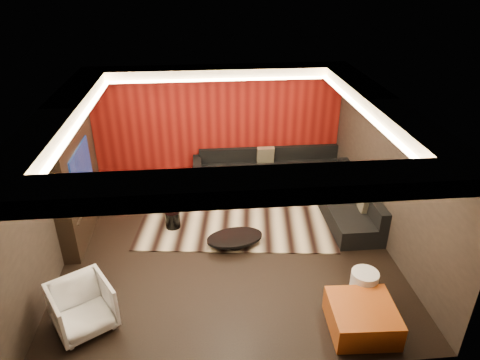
{
  "coord_description": "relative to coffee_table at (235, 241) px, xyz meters",
  "views": [
    {
      "loc": [
        -0.42,
        -6.84,
        4.93
      ],
      "look_at": [
        0.3,
        0.6,
        1.05
      ],
      "focal_mm": 32.0,
      "sensor_mm": 36.0,
      "label": 1
    }
  ],
  "objects": [
    {
      "name": "rug",
      "position": [
        0.15,
        1.25,
        -0.1
      ],
      "size": [
        4.33,
        3.46,
        0.02
      ],
      "primitive_type": "cube",
      "rotation": [
        0.0,
        0.0,
        -0.12
      ],
      "color": "#C0AD8C",
      "rests_on": "floor"
    },
    {
      "name": "white_side_table",
      "position": [
        1.93,
        -1.66,
        0.16
      ],
      "size": [
        0.55,
        0.55,
        0.54
      ],
      "primitive_type": "cylinder",
      "rotation": [
        0.0,
        0.0,
        0.34
      ],
      "color": "white",
      "rests_on": "floor"
    },
    {
      "name": "coffee_table",
      "position": [
        0.0,
        0.0,
        0.0
      ],
      "size": [
        1.27,
        1.27,
        0.18
      ],
      "primitive_type": "cylinder",
      "rotation": [
        0.0,
        0.0,
        0.19
      ],
      "color": "black",
      "rests_on": "rug"
    },
    {
      "name": "tv_screen",
      "position": [
        -2.82,
        0.71,
        1.34
      ],
      "size": [
        0.04,
        1.3,
        0.8
      ],
      "primitive_type": "cube",
      "color": "black",
      "rests_on": "ground"
    },
    {
      "name": "wall_left",
      "position": [
        -3.14,
        0.11,
        1.29
      ],
      "size": [
        0.02,
        6.0,
        2.8
      ],
      "primitive_type": "cube",
      "color": "black",
      "rests_on": "ground"
    },
    {
      "name": "tv_shelf",
      "position": [
        -2.82,
        0.71,
        0.59
      ],
      "size": [
        0.04,
        1.6,
        0.04
      ],
      "primitive_type": "cube",
      "color": "black",
      "rests_on": "ground"
    },
    {
      "name": "red_feature_wall",
      "position": [
        -0.13,
        3.08,
        1.29
      ],
      "size": [
        5.98,
        0.05,
        2.78
      ],
      "primitive_type": "cube",
      "color": "#6B0C0A",
      "rests_on": "ground"
    },
    {
      "name": "orange_ottoman",
      "position": [
        1.7,
        -2.26,
        0.1
      ],
      "size": [
        0.99,
        0.99,
        0.42
      ],
      "primitive_type": "cube",
      "rotation": [
        0.0,
        0.0,
        -0.05
      ],
      "color": "#9E3214",
      "rests_on": "floor"
    },
    {
      "name": "drum_stool",
      "position": [
        -1.21,
        0.74,
        0.09
      ],
      "size": [
        0.32,
        0.32,
        0.35
      ],
      "primitive_type": "cylinder",
      "rotation": [
        0.0,
        0.0,
        -0.06
      ],
      "color": "black",
      "rests_on": "rug"
    },
    {
      "name": "soffit_back",
      "position": [
        -0.13,
        2.81,
        2.58
      ],
      "size": [
        6.0,
        0.6,
        0.22
      ],
      "primitive_type": "cube",
      "color": "silver",
      "rests_on": "ground"
    },
    {
      "name": "ceiling",
      "position": [
        -0.13,
        0.11,
        2.7
      ],
      "size": [
        6.0,
        6.0,
        0.02
      ],
      "primitive_type": "cube",
      "color": "silver",
      "rests_on": "ground"
    },
    {
      "name": "throw_pillows",
      "position": [
        2.04,
        1.59,
        0.51
      ],
      "size": [
        1.89,
        2.74,
        0.5
      ],
      "color": "tan",
      "rests_on": "sectional_sofa"
    },
    {
      "name": "wall_right",
      "position": [
        2.88,
        0.11,
        1.29
      ],
      "size": [
        0.02,
        6.0,
        2.8
      ],
      "primitive_type": "cube",
      "color": "black",
      "rests_on": "ground"
    },
    {
      "name": "wall_back",
      "position": [
        -0.13,
        3.12,
        1.29
      ],
      "size": [
        6.0,
        0.02,
        2.8
      ],
      "primitive_type": "cube",
      "color": "black",
      "rests_on": "ground"
    },
    {
      "name": "cove_right",
      "position": [
        2.23,
        0.11,
        2.49
      ],
      "size": [
        0.08,
        4.8,
        0.04
      ],
      "primitive_type": "cube",
      "color": "#FFD899",
      "rests_on": "ground"
    },
    {
      "name": "cove_front",
      "position": [
        -0.13,
        -2.25,
        2.49
      ],
      "size": [
        4.8,
        0.08,
        0.04
      ],
      "primitive_type": "cube",
      "color": "#FFD899",
      "rests_on": "ground"
    },
    {
      "name": "cove_back",
      "position": [
        -0.13,
        2.47,
        2.49
      ],
      "size": [
        4.8,
        0.08,
        0.04
      ],
      "primitive_type": "cube",
      "color": "#FFD899",
      "rests_on": "ground"
    },
    {
      "name": "armchair",
      "position": [
        -2.41,
        -1.82,
        0.27
      ],
      "size": [
        1.12,
        1.13,
        0.76
      ],
      "primitive_type": "imported",
      "rotation": [
        0.0,
        0.0,
        0.54
      ],
      "color": "white",
      "rests_on": "floor"
    },
    {
      "name": "striped_pouf",
      "position": [
        -1.39,
        1.56,
        0.1
      ],
      "size": [
        0.82,
        0.82,
        0.38
      ],
      "primitive_type": "ellipsoid",
      "rotation": [
        0.0,
        0.0,
        0.2
      ],
      "color": "beige",
      "rests_on": "rug"
    },
    {
      "name": "soffit_left",
      "position": [
        -2.83,
        0.11,
        2.58
      ],
      "size": [
        0.6,
        4.8,
        0.22
      ],
      "primitive_type": "cube",
      "color": "silver",
      "rests_on": "ground"
    },
    {
      "name": "sectional_sofa",
      "position": [
        1.6,
        1.97,
        0.15
      ],
      "size": [
        3.65,
        3.5,
        0.75
      ],
      "color": "black",
      "rests_on": "floor"
    },
    {
      "name": "tv_surround",
      "position": [
        -2.98,
        0.71,
        0.99
      ],
      "size": [
        0.3,
        2.0,
        2.2
      ],
      "primitive_type": "cube",
      "color": "black",
      "rests_on": "ground"
    },
    {
      "name": "soffit_right",
      "position": [
        2.57,
        0.11,
        2.58
      ],
      "size": [
        0.6,
        4.8,
        0.22
      ],
      "primitive_type": "cube",
      "color": "silver",
      "rests_on": "ground"
    },
    {
      "name": "soffit_front",
      "position": [
        -0.13,
        -2.59,
        2.58
      ],
      "size": [
        6.0,
        0.6,
        0.22
      ],
      "primitive_type": "cube",
      "color": "silver",
      "rests_on": "ground"
    },
    {
      "name": "floor",
      "position": [
        -0.13,
        0.11,
        -0.12
      ],
      "size": [
        6.0,
        6.0,
        0.02
      ],
      "primitive_type": "cube",
      "color": "black",
      "rests_on": "ground"
    },
    {
      "name": "cove_left",
      "position": [
        -2.49,
        0.11,
        2.49
      ],
      "size": [
        0.08,
        4.8,
        0.04
      ],
      "primitive_type": "cube",
      "color": "#FFD899",
      "rests_on": "ground"
    }
  ]
}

